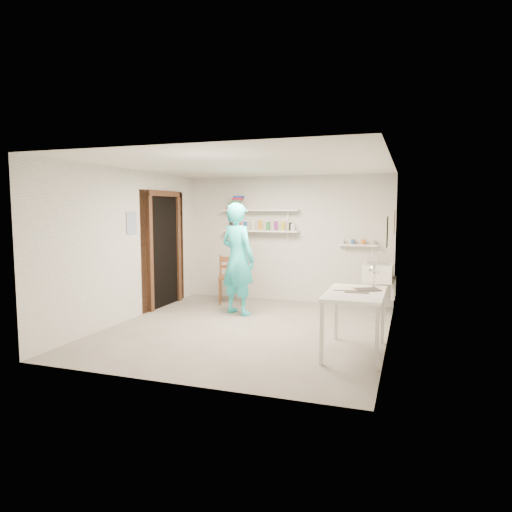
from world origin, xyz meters
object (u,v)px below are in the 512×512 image
(man, at_px, (238,259))
(wooden_chair, at_px, (231,277))
(work_table, at_px, (355,323))
(belfast_sink, at_px, (378,272))
(desk_lamp, at_px, (375,270))
(wall_clock, at_px, (237,239))

(man, height_order, wooden_chair, man)
(man, height_order, work_table, man)
(man, distance_m, wooden_chair, 1.01)
(belfast_sink, bearing_deg, wooden_chair, -178.97)
(belfast_sink, height_order, work_table, belfast_sink)
(desk_lamp, bearing_deg, wall_clock, 152.01)
(wall_clock, height_order, work_table, wall_clock)
(work_table, bearing_deg, belfast_sink, 87.34)
(work_table, bearing_deg, wooden_chair, 137.95)
(work_table, bearing_deg, wall_clock, 141.85)
(man, relative_size, desk_lamp, 13.04)
(wall_clock, bearing_deg, man, -43.80)
(belfast_sink, height_order, desk_lamp, desk_lamp)
(wall_clock, distance_m, work_table, 2.94)
(desk_lamp, bearing_deg, work_table, -112.42)
(man, bearing_deg, desk_lamp, 178.22)
(wall_clock, relative_size, wooden_chair, 0.34)
(belfast_sink, height_order, man, man)
(man, bearing_deg, wall_clock, -43.80)
(wall_clock, relative_size, work_table, 0.29)
(wall_clock, distance_m, desk_lamp, 2.73)
(man, xyz_separation_m, wall_clock, (-0.09, 0.20, 0.31))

